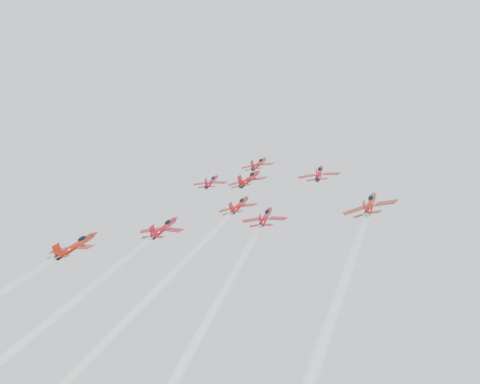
% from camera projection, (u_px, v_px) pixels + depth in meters
% --- Properties ---
extents(jet_lead, '(9.03, 11.15, 8.40)m').
position_uv_depth(jet_lead, '(259.00, 164.00, 153.10)').
color(jet_lead, maroon).
extents(jet_row2_left, '(8.52, 10.53, 7.92)m').
position_uv_depth(jet_row2_left, '(212.00, 181.00, 145.21)').
color(jet_row2_left, maroon).
extents(jet_row2_center, '(9.99, 12.34, 9.29)m').
position_uv_depth(jet_row2_center, '(250.00, 179.00, 139.26)').
color(jet_row2_center, maroon).
extents(jet_row2_right, '(9.30, 11.49, 8.65)m').
position_uv_depth(jet_row2_right, '(320.00, 173.00, 130.00)').
color(jet_row2_right, maroon).
extents(jet_center, '(8.36, 74.02, 54.70)m').
position_uv_depth(jet_center, '(153.00, 299.00, 82.22)').
color(jet_center, '#A30F11').
extents(jet_rear_left, '(9.12, 80.78, 59.69)m').
position_uv_depth(jet_rear_left, '(20.00, 353.00, 74.99)').
color(jet_rear_left, maroon).
extents(jet_rear_right, '(8.36, 74.05, 54.73)m').
position_uv_depth(jet_rear_right, '(179.00, 332.00, 70.82)').
color(jet_rear_right, '#A50F17').
extents(jet_rear_farright, '(9.58, 84.81, 62.68)m').
position_uv_depth(jet_rear_farright, '(327.00, 353.00, 59.49)').
color(jet_rear_farright, maroon).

